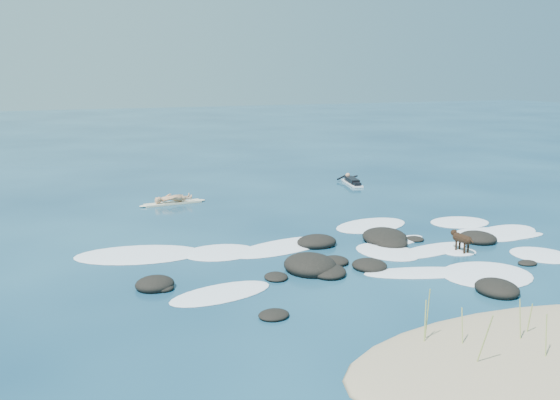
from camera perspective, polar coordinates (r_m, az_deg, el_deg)
name	(u,v)px	position (r m, az deg, el deg)	size (l,w,h in m)	color
ground	(350,249)	(20.20, 6.40, -4.47)	(160.00, 160.00, 0.00)	#0A2642
sand_dune	(546,354)	(14.05, 23.12, -12.82)	(9.00, 4.40, 0.60)	#9E8966
dune_grass	(546,318)	(14.12, 23.11, -9.90)	(4.42, 1.99, 1.24)	#9DAF54
reef_rocks	(379,256)	(19.16, 9.02, -5.09)	(13.90, 7.31, 0.61)	black
breaking_foam	(374,248)	(20.36, 8.61, -4.38)	(16.31, 8.79, 0.12)	white
standing_surfer_rig	(172,189)	(27.00, -9.80, 1.00)	(2.95, 0.73, 1.67)	beige
paddling_surfer_rig	(352,181)	(31.64, 6.58, 1.72)	(1.25, 2.53, 0.44)	white
dog	(461,238)	(20.36, 16.24, -3.40)	(0.30, 1.10, 0.70)	black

